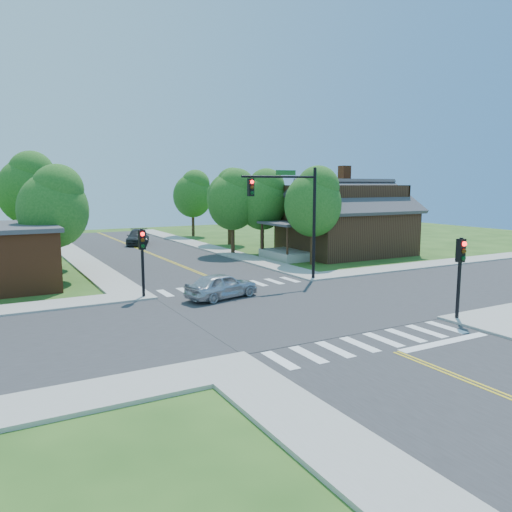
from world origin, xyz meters
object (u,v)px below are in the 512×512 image
signal_pole_nw (142,250)px  car_silver (222,286)px  signal_pole_se (460,263)px  house_ne (345,217)px  signal_mast_ne (292,205)px  car_dgrey (138,238)px

signal_pole_nw → car_silver: 4.66m
signal_pole_nw → car_silver: bearing=-29.4°
car_silver → signal_pole_nw: bearing=47.5°
signal_pole_se → signal_pole_nw: bearing=135.0°
signal_pole_nw → house_ne: 22.45m
car_silver → signal_mast_ne: bearing=-83.4°
signal_pole_se → car_silver: bearing=129.5°
signal_mast_ne → house_ne: (11.19, 8.65, -1.52)m
signal_pole_se → car_dgrey: bearing=97.6°
signal_mast_ne → car_dgrey: bearing=97.1°
signal_mast_ne → car_silver: (-5.83, -2.09, -4.14)m
house_ne → car_silver: size_ratio=2.96×
car_dgrey → car_silver: bearing=-76.6°
signal_pole_se → house_ne: (9.51, 19.86, 0.67)m
signal_mast_ne → signal_pole_nw: bearing=-179.9°
signal_pole_se → signal_pole_nw: 15.84m
car_silver → house_ne: bearing=-70.8°
signal_pole_nw → house_ne: size_ratio=0.29×
car_dgrey → house_ne: bearing=-28.1°
signal_mast_ne → car_dgrey: size_ratio=1.30×
car_silver → car_dgrey: size_ratio=0.80×
house_ne → car_dgrey: 21.25m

